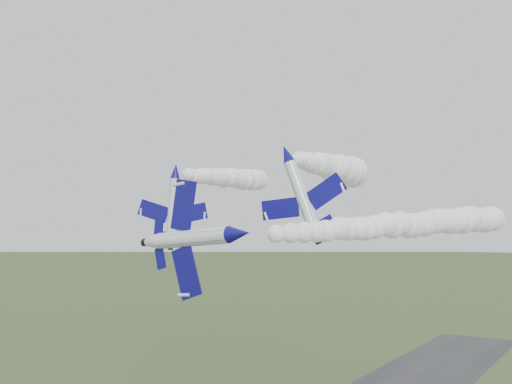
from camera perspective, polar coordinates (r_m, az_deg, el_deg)
jet_lead at (r=50.86m, az=-1.72°, el=-4.18°), size 4.04×13.69×11.27m
smoke_trail_jet_lead at (r=83.22m, az=15.87°, el=-3.03°), size 8.17×68.34×4.53m
jet_pair_left at (r=79.00m, az=-8.07°, el=2.11°), size 9.93×11.43×2.95m
smoke_trail_jet_pair_left at (r=108.79m, az=-2.45°, el=1.36°), size 24.71×54.34×4.73m
jet_pair_right at (r=70.41m, az=3.03°, el=3.88°), size 10.35×12.77×4.30m
smoke_trail_jet_pair_right at (r=99.68m, az=7.65°, el=2.44°), size 20.92×54.03×5.90m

